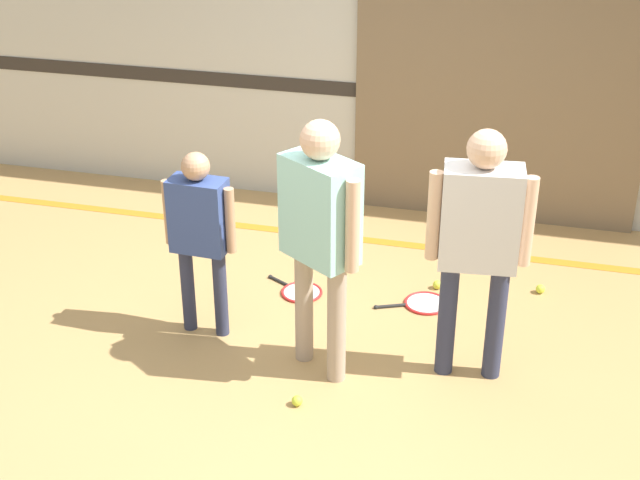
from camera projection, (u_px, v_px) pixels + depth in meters
name	position (u px, v px, depth m)	size (l,w,h in m)	color
ground_plane	(316.00, 355.00, 5.77)	(16.00, 16.00, 0.00)	tan
wall_back	(392.00, 23.00, 7.14)	(16.00, 0.07, 3.20)	beige
wall_panel	(500.00, 87.00, 7.10)	(2.34, 0.05, 2.30)	#756047
floor_stripe	(368.00, 240.00, 7.22)	(14.40, 0.10, 0.01)	orange
person_instructor	(320.00, 223.00, 5.19)	(0.54, 0.47, 1.65)	tan
person_student_left	(200.00, 225.00, 5.67)	(0.49, 0.22, 1.29)	#2D334C
person_student_right	(479.00, 230.00, 5.15)	(0.61, 0.29, 1.62)	#2D334C
racket_spare_on_floor	(424.00, 303.00, 6.33)	(0.56, 0.41, 0.03)	red
racket_second_spare	(300.00, 291.00, 6.48)	(0.51, 0.41, 0.03)	red
tennis_ball_near_instructor	(297.00, 401.00, 5.29)	(0.07, 0.07, 0.07)	#CCE038
tennis_ball_by_spare_racket	(437.00, 285.00, 6.52)	(0.07, 0.07, 0.07)	#CCE038
tennis_ball_stray_left	(540.00, 289.00, 6.47)	(0.07, 0.07, 0.07)	#CCE038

